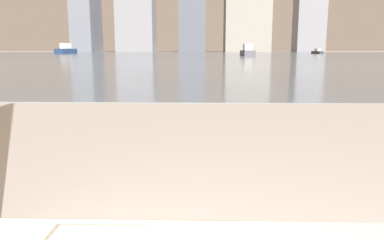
# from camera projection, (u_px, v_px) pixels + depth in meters

# --- Properties ---
(harbor_water) EXTENTS (180.00, 110.00, 0.01)m
(harbor_water) POSITION_uv_depth(u_px,v_px,m) (202.00, 55.00, 61.01)
(harbor_water) COLOR slate
(harbor_water) RESTS_ON ground_plane
(harbor_boat_0) EXTENTS (2.99, 5.98, 2.14)m
(harbor_boat_0) POSITION_uv_depth(u_px,v_px,m) (66.00, 50.00, 77.10)
(harbor_boat_0) COLOR navy
(harbor_boat_0) RESTS_ON harbor_water
(harbor_boat_1) EXTENTS (1.90, 2.99, 1.06)m
(harbor_boat_1) POSITION_uv_depth(u_px,v_px,m) (317.00, 52.00, 77.14)
(harbor_boat_1) COLOR #2D2D33
(harbor_boat_1) RESTS_ON harbor_water
(harbor_boat_2) EXTENTS (1.73, 4.47, 1.65)m
(harbor_boat_2) POSITION_uv_depth(u_px,v_px,m) (248.00, 52.00, 52.51)
(harbor_boat_2) COLOR #4C4C51
(harbor_boat_2) RESTS_ON harbor_water
(skyline_tower_3) EXTENTS (13.38, 13.09, 26.80)m
(skyline_tower_3) POSITION_uv_depth(u_px,v_px,m) (247.00, 7.00, 113.09)
(skyline_tower_3) COLOR gray
(skyline_tower_3) RESTS_ON ground_plane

